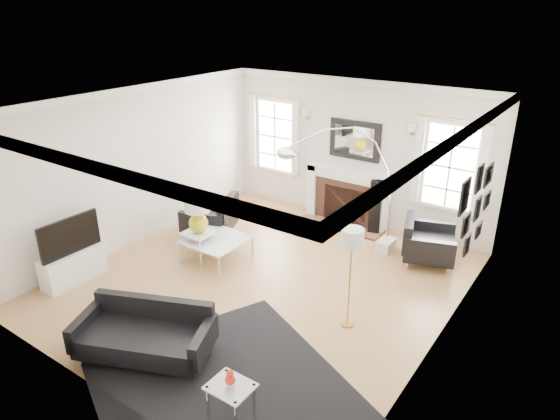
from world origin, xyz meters
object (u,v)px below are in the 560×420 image
Objects in this scene: armchair_left at (213,218)px; gourd_lamp at (198,210)px; coffee_table at (216,241)px; sofa at (146,334)px; fireplace at (348,197)px; armchair_right at (426,243)px; arc_floor_lamp at (339,185)px.

gourd_lamp is at bearing -60.49° from armchair_left.
coffee_table is (0.74, -0.74, 0.03)m from armchair_left.
fireplace is at bearing 88.57° from sofa.
armchair_left is (-1.77, -1.98, -0.18)m from fireplace.
sofa is 2.53m from gourd_lamp.
sofa is at bearing -62.20° from gourd_lamp.
fireplace is 2.00m from armchair_right.
sofa is 1.55× the size of armchair_left.
arc_floor_lamp is (0.48, -1.27, 0.72)m from fireplace.
fireplace reaches higher than sofa.
gourd_lamp reaches higher than sofa.
fireplace is 1.51× the size of armchair_right.
gourd_lamp is at bearing -137.52° from arc_floor_lamp.
coffee_table is 1.37× the size of gourd_lamp.
arc_floor_lamp is at bearing 43.74° from coffee_table.
sofa is 2.67× the size of gourd_lamp.
arc_floor_lamp is at bearing 17.39° from armchair_left.
gourd_lamp reaches higher than armchair_right.
sofa is 3.93m from arc_floor_lamp.
gourd_lamp is 0.30× the size of arc_floor_lamp.
fireplace is 1.43× the size of armchair_left.
fireplace is 1.54m from arc_floor_lamp.
fireplace is at bearing 69.16° from coffee_table.
fireplace is 0.73× the size of arc_floor_lamp.
gourd_lamp reaches higher than coffee_table.
fireplace is 2.66m from armchair_left.
armchair_left is 3.85m from armchair_right.
arc_floor_lamp is at bearing 80.92° from sofa.
sofa is 0.79× the size of arc_floor_lamp.
arc_floor_lamp is (2.25, 0.70, 0.90)m from armchair_left.
armchair_right is 3.85m from gourd_lamp.
arc_floor_lamp reaches higher than fireplace.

